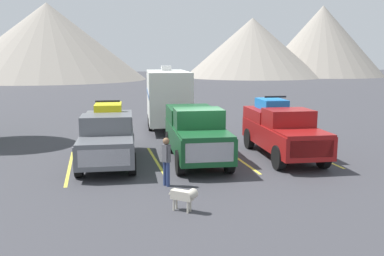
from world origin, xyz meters
The scene contains 12 objects.
ground_plane centered at (0.00, 0.00, 0.00)m, with size 240.00×240.00×0.00m, color #38383D.
pickup_truck_a centered at (-3.67, 1.43, 1.13)m, with size 2.54×5.94×2.47m.
pickup_truck_b centered at (-0.09, 0.80, 1.21)m, with size 2.50×5.90×2.27m.
pickup_truck_c centered at (3.72, 0.69, 1.20)m, with size 2.47×5.92×2.57m.
lot_stripe_a centered at (-5.21, 0.85, 0.00)m, with size 0.12×5.50×0.01m, color gold.
lot_stripe_b centered at (-1.74, 0.85, 0.00)m, with size 0.12×5.50×0.01m, color gold.
lot_stripe_c centered at (1.74, 0.85, 0.00)m, with size 0.12×5.50×0.01m, color gold.
lot_stripe_d centered at (5.21, 0.85, 0.00)m, with size 0.12×5.50×0.01m, color gold.
camper_trailer_a centered at (0.19, 9.16, 1.99)m, with size 3.07×7.97×3.78m.
person_a centered at (-1.90, -2.47, 0.95)m, with size 0.28×0.33×1.65m.
dog centered at (-1.78, -4.97, 0.48)m, with size 0.75×0.67×0.71m.
mountain_ridge centered at (-0.36, 71.90, 7.30)m, with size 122.95×43.32×16.50m.
Camera 1 is at (-4.16, -15.87, 4.25)m, focal length 39.10 mm.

